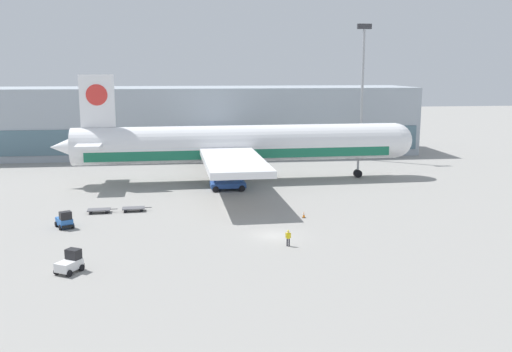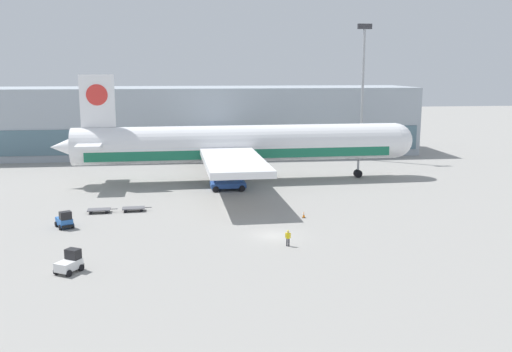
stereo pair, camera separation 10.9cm
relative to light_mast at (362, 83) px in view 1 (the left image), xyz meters
name	(u,v)px [view 1 (the left image)]	position (x,y,z in m)	size (l,w,h in m)	color
ground_plane	(274,236)	(-25.29, -49.90, -15.03)	(400.00, 400.00, 0.00)	gray
terminal_building	(201,121)	(-31.17, 12.54, -8.04)	(90.00, 18.20, 14.00)	#9EA8B2
light_mast	(362,83)	(0.00, 0.00, 0.00)	(2.80, 0.50, 26.29)	#9EA0A5
airplane_main	(235,145)	(-26.68, -18.94, -9.19)	(58.09, 48.21, 17.00)	white
scissor_lift_loader	(228,176)	(-28.40, -25.50, -12.90)	(5.28, 3.50, 5.61)	#284C99
baggage_tug_foreground	(65,220)	(-48.47, -43.83, -14.15)	(2.47, 2.81, 2.00)	#2D66B7
baggage_tug_mid	(70,263)	(-45.07, -58.71, -14.15)	(2.54, 2.82, 2.00)	silver
baggage_dolly_lead	(99,210)	(-45.57, -37.33, -14.64)	(3.74, 1.67, 0.48)	#56565B
baggage_dolly_second	(134,208)	(-41.32, -37.02, -14.64)	(3.74, 1.67, 0.48)	#56565B
ground_crew_near	(288,237)	(-24.39, -53.73, -14.03)	(0.56, 0.28, 1.70)	black
traffic_cone_near	(304,215)	(-20.46, -42.85, -14.64)	(0.40, 0.40, 0.78)	black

